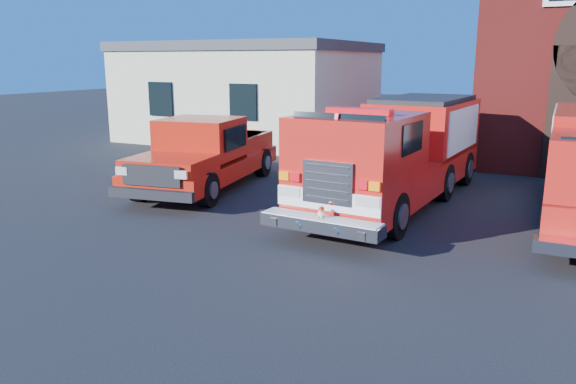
% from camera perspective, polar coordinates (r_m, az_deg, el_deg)
% --- Properties ---
extents(ground, '(100.00, 100.00, 0.00)m').
position_cam_1_polar(ground, '(11.32, 2.72, -5.17)').
color(ground, black).
rests_on(ground, ground).
extents(side_building, '(10.20, 8.20, 4.35)m').
position_cam_1_polar(side_building, '(26.47, -3.80, 10.25)').
color(side_building, beige).
rests_on(side_building, ground).
extents(fire_engine, '(2.90, 8.59, 2.60)m').
position_cam_1_polar(fire_engine, '(14.41, 11.15, 4.11)').
color(fire_engine, black).
rests_on(fire_engine, ground).
extents(pickup_truck, '(3.15, 6.42, 2.01)m').
position_cam_1_polar(pickup_truck, '(16.14, -8.32, 3.76)').
color(pickup_truck, black).
rests_on(pickup_truck, ground).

